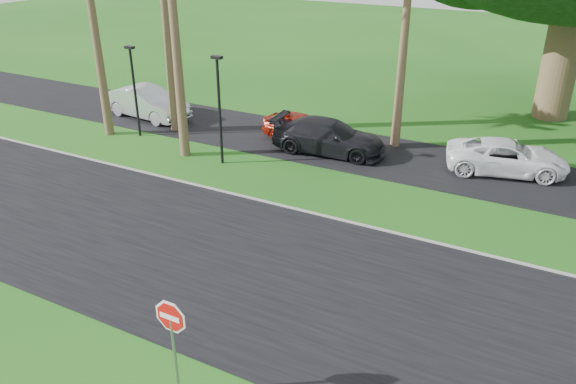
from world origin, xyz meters
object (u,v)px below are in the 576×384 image
(stop_sign_near, at_px, (172,329))
(car_minivan, at_px, (507,157))
(car_dark, at_px, (329,137))
(car_red, at_px, (303,128))
(car_silver, at_px, (147,103))

(stop_sign_near, bearing_deg, car_minivan, 74.27)
(stop_sign_near, xyz_separation_m, car_dark, (-2.91, 14.75, -1.03))
(car_minivan, bearing_deg, car_dark, 86.20)
(car_dark, bearing_deg, car_minivan, -84.64)
(car_red, height_order, car_minivan, car_red)
(stop_sign_near, relative_size, car_dark, 0.51)
(stop_sign_near, distance_m, car_dark, 15.07)
(car_red, distance_m, car_minivan, 9.11)
(car_silver, relative_size, car_dark, 0.95)
(stop_sign_near, height_order, car_dark, stop_sign_near)
(car_red, xyz_separation_m, car_dark, (1.63, -0.65, 0.07))
(car_red, relative_size, car_minivan, 0.82)
(car_red, bearing_deg, car_silver, 101.86)
(stop_sign_near, xyz_separation_m, car_minivan, (4.54, 16.13, -1.10))
(car_dark, distance_m, car_minivan, 7.58)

